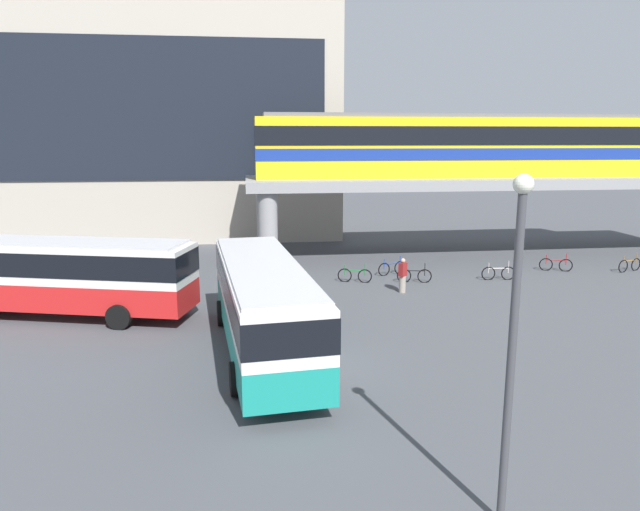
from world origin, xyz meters
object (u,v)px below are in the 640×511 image
object	(u,v)px
bicycle_silver	(498,273)
bicycle_red	(556,265)
bicycle_blue	(392,268)
bicycle_black	(414,276)
bicycle_brown	(630,265)
bus_main	(263,298)
pedestrian_near_building	(403,277)
bus_secondary	(60,270)
bicycle_green	(355,275)
station_building	(155,124)
train	(462,145)

from	to	relation	value
bicycle_silver	bicycle_red	bearing A→B (deg)	21.20
bicycle_blue	bicycle_black	world-z (taller)	same
bicycle_brown	bicycle_red	xyz separation A→B (m)	(-4.03, 0.63, 0.00)
bicycle_black	bicycle_red	bearing A→B (deg)	10.39
bicycle_silver	bus_main	bearing A→B (deg)	-143.84
pedestrian_near_building	bus_secondary	bearing A→B (deg)	-172.56
bus_secondary	bicycle_brown	distance (m)	29.30
bus_secondary	bicycle_red	world-z (taller)	bus_secondary
bicycle_red	pedestrian_near_building	distance (m)	10.37
bus_main	bicycle_green	world-z (taller)	bus_main
station_building	bicycle_silver	bearing A→B (deg)	-41.40
bus_main	bicycle_brown	distance (m)	23.09
bicycle_green	bicycle_red	bearing A→B (deg)	5.65
bicycle_black	bicycle_red	xyz separation A→B (m)	(8.63, 1.58, 0.00)
bicycle_green	bicycle_silver	distance (m)	7.61
station_building	train	size ratio (longest dim) A/B	1.06
bicycle_green	bicycle_red	world-z (taller)	same
station_building	bus_secondary	world-z (taller)	station_building
bicycle_silver	train	bearing A→B (deg)	87.64
bicycle_green	bicycle_silver	xyz separation A→B (m)	(7.59, -0.43, 0.00)
station_building	pedestrian_near_building	distance (m)	25.03
station_building	bicycle_green	xyz separation A→B (m)	(12.16, -16.99, -7.99)
bicycle_brown	bicycle_blue	bearing A→B (deg)	176.19
bicycle_blue	bicycle_red	world-z (taller)	same
bicycle_silver	bicycle_blue	bearing A→B (deg)	160.68
bus_main	pedestrian_near_building	xyz separation A→B (m)	(6.89, 7.33, -1.20)
bicycle_black	bicycle_green	bearing A→B (deg)	172.05
bus_secondary	pedestrian_near_building	bearing A→B (deg)	7.44
bicycle_green	bicycle_black	distance (m)	3.08
bus_main	bicycle_silver	distance (m)	15.65
station_building	bicycle_brown	world-z (taller)	station_building
bicycle_blue	bicycle_silver	size ratio (longest dim) A/B	0.95
bus_main	bicycle_black	xyz separation A→B (m)	(8.02, 9.19, -1.63)
bicycle_silver	bicycle_red	xyz separation A→B (m)	(4.09, 1.59, 0.00)
bicycle_brown	bicycle_silver	world-z (taller)	same
bicycle_silver	bicycle_red	size ratio (longest dim) A/B	1.05
bus_secondary	bicycle_green	world-z (taller)	bus_secondary
train	bicycle_silver	xyz separation A→B (m)	(-0.28, -6.84, -6.55)
train	bus_secondary	size ratio (longest dim) A/B	2.26
station_building	bicycle_red	distance (m)	29.72
bicycle_green	bicycle_black	size ratio (longest dim) A/B	0.98
bicycle_brown	bicycle_silver	bearing A→B (deg)	-173.31
bicycle_black	pedestrian_near_building	bearing A→B (deg)	-121.43
bicycle_brown	bicycle_blue	size ratio (longest dim) A/B	1.01
bicycle_blue	bicycle_silver	world-z (taller)	same
bus_secondary	bicycle_silver	size ratio (longest dim) A/B	6.33
station_building	bicycle_green	world-z (taller)	station_building
bicycle_black	station_building	bearing A→B (deg)	131.14
train	bicycle_green	size ratio (longest dim) A/B	14.83
station_building	train	xyz separation A→B (m)	(20.04, -10.58, -1.44)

